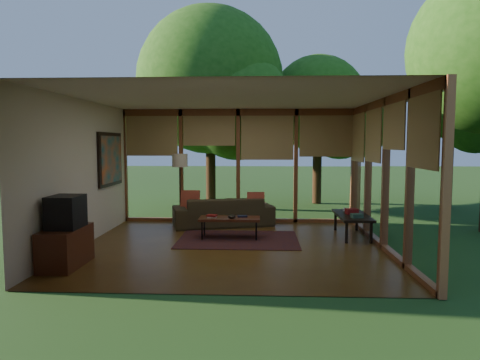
{
  "coord_description": "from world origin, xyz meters",
  "views": [
    {
      "loc": [
        0.52,
        -7.7,
        1.9
      ],
      "look_at": [
        0.13,
        0.7,
        1.17
      ],
      "focal_mm": 32.0,
      "sensor_mm": 36.0,
      "label": 1
    }
  ],
  "objects_px": {
    "television": "(66,212)",
    "coffee_table": "(230,219)",
    "floor_lamp": "(180,164)",
    "side_console": "(352,216)",
    "sofa": "(223,211)",
    "media_cabinet": "(66,247)"
  },
  "relations": [
    {
      "from": "media_cabinet",
      "to": "side_console",
      "type": "bearing_deg",
      "value": 25.69
    },
    {
      "from": "media_cabinet",
      "to": "coffee_table",
      "type": "xyz_separation_m",
      "value": [
        2.39,
        2.02,
        0.09
      ]
    },
    {
      "from": "television",
      "to": "media_cabinet",
      "type": "bearing_deg",
      "value": 180.0
    },
    {
      "from": "television",
      "to": "coffee_table",
      "type": "height_order",
      "value": "television"
    },
    {
      "from": "television",
      "to": "sofa",
      "type": "bearing_deg",
      "value": 57.64
    },
    {
      "from": "sofa",
      "to": "coffee_table",
      "type": "height_order",
      "value": "sofa"
    },
    {
      "from": "floor_lamp",
      "to": "sofa",
      "type": "bearing_deg",
      "value": -5.95
    },
    {
      "from": "television",
      "to": "side_console",
      "type": "distance_m",
      "value": 5.4
    },
    {
      "from": "media_cabinet",
      "to": "floor_lamp",
      "type": "xyz_separation_m",
      "value": [
        1.14,
        3.46,
        1.11
      ]
    },
    {
      "from": "floor_lamp",
      "to": "coffee_table",
      "type": "relative_size",
      "value": 1.38
    },
    {
      "from": "floor_lamp",
      "to": "side_console",
      "type": "xyz_separation_m",
      "value": [
        3.73,
        -1.12,
        -1.0
      ]
    },
    {
      "from": "sofa",
      "to": "side_console",
      "type": "xyz_separation_m",
      "value": [
        2.72,
        -1.02,
        0.08
      ]
    },
    {
      "from": "television",
      "to": "coffee_table",
      "type": "relative_size",
      "value": 0.46
    },
    {
      "from": "sofa",
      "to": "floor_lamp",
      "type": "xyz_separation_m",
      "value": [
        -1.01,
        0.11,
        1.08
      ]
    },
    {
      "from": "coffee_table",
      "to": "sofa",
      "type": "bearing_deg",
      "value": 100.36
    },
    {
      "from": "sofa",
      "to": "media_cabinet",
      "type": "xyz_separation_m",
      "value": [
        -2.15,
        -3.36,
        -0.03
      ]
    },
    {
      "from": "media_cabinet",
      "to": "side_console",
      "type": "height_order",
      "value": "media_cabinet"
    },
    {
      "from": "coffee_table",
      "to": "side_console",
      "type": "relative_size",
      "value": 0.86
    },
    {
      "from": "media_cabinet",
      "to": "television",
      "type": "relative_size",
      "value": 1.82
    },
    {
      "from": "media_cabinet",
      "to": "television",
      "type": "distance_m",
      "value": 0.55
    },
    {
      "from": "television",
      "to": "floor_lamp",
      "type": "xyz_separation_m",
      "value": [
        1.12,
        3.46,
        0.56
      ]
    },
    {
      "from": "media_cabinet",
      "to": "floor_lamp",
      "type": "distance_m",
      "value": 3.81
    }
  ]
}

